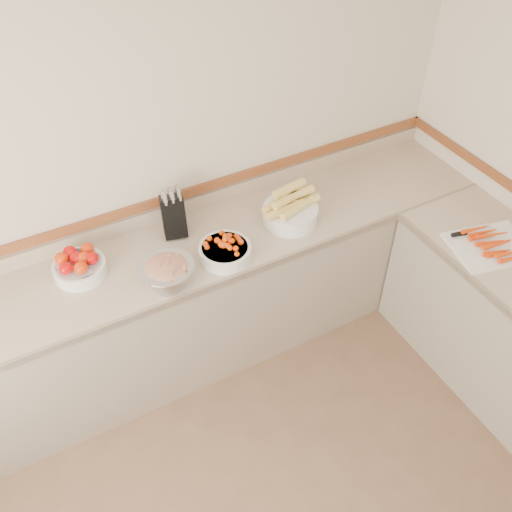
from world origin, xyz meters
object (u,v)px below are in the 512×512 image
knife_block (173,215)px  tomato_bowl (79,265)px  rhubarb_bowl (167,273)px  corn_bowl (290,210)px  cherry_tomato_bowl (225,250)px  cutting_board (491,245)px

knife_block → tomato_bowl: knife_block is taller
rhubarb_bowl → corn_bowl: bearing=10.2°
cherry_tomato_bowl → corn_bowl: size_ratio=0.81×
tomato_bowl → rhubarb_bowl: size_ratio=0.96×
knife_block → corn_bowl: knife_block is taller
knife_block → corn_bowl: size_ratio=0.88×
tomato_bowl → rhubarb_bowl: rhubarb_bowl is taller
cherry_tomato_bowl → knife_block: bearing=116.6°
rhubarb_bowl → tomato_bowl: bearing=141.7°
knife_block → tomato_bowl: (-0.59, -0.07, -0.07)m
rhubarb_bowl → cutting_board: size_ratio=0.57×
rhubarb_bowl → cutting_board: rhubarb_bowl is taller
cherry_tomato_bowl → cutting_board: cherry_tomato_bowl is taller
cherry_tomato_bowl → corn_bowl: 0.50m
knife_block → cherry_tomato_bowl: (0.17, -0.33, -0.08)m
knife_block → tomato_bowl: bearing=-173.1°
tomato_bowl → corn_bowl: bearing=-7.2°
tomato_bowl → corn_bowl: 1.25m
tomato_bowl → cutting_board: 2.33m
rhubarb_bowl → cutting_board: bearing=-19.3°
corn_bowl → cutting_board: (0.89, -0.77, -0.06)m
knife_block → corn_bowl: 0.69m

